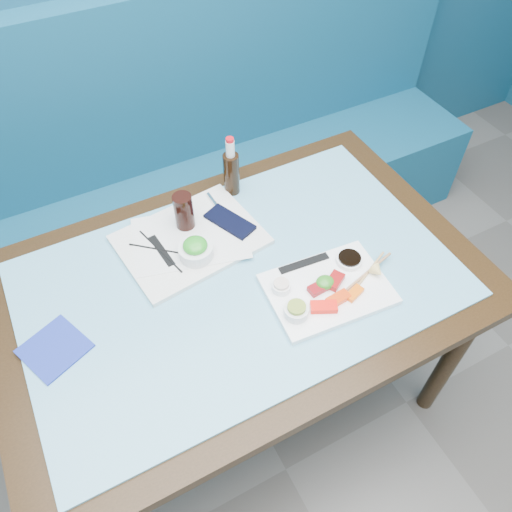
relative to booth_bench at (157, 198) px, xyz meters
name	(u,v)px	position (x,y,z in m)	size (l,w,h in m)	color
booth_bench	(157,198)	(0.00, 0.00, 0.00)	(3.00, 0.56, 1.17)	navy
dining_table	(240,297)	(0.00, -0.84, 0.29)	(1.40, 0.90, 0.75)	black
glass_top	(239,279)	(0.00, -0.84, 0.38)	(1.22, 0.76, 0.01)	#5FA3BF
sashimi_plate	(328,289)	(0.20, -0.99, 0.39)	(0.34, 0.24, 0.02)	white
salmon_left	(324,307)	(0.15, -1.05, 0.41)	(0.07, 0.03, 0.02)	#FB150A
salmon_mid	(338,299)	(0.20, -1.04, 0.41)	(0.07, 0.03, 0.02)	red
salmon_right	(354,293)	(0.25, -1.05, 0.41)	(0.06, 0.03, 0.01)	#F85F09
tuna_left	(318,288)	(0.17, -0.99, 0.41)	(0.05, 0.03, 0.02)	maroon
tuna_right	(335,281)	(0.23, -0.99, 0.41)	(0.06, 0.04, 0.02)	maroon
seaweed_garnish	(325,282)	(0.20, -0.98, 0.42)	(0.05, 0.05, 0.03)	#2A781B
ramekin_wasabi	(296,311)	(0.08, -1.03, 0.41)	(0.07, 0.07, 0.03)	silver
wasabi_fill	(297,307)	(0.08, -1.03, 0.43)	(0.05, 0.05, 0.01)	olive
ramekin_ginger	(281,287)	(0.08, -0.94, 0.41)	(0.05, 0.05, 0.02)	white
ginger_fill	(281,284)	(0.08, -0.94, 0.43)	(0.04, 0.04, 0.01)	beige
soy_dish	(349,260)	(0.31, -0.94, 0.41)	(0.08, 0.08, 0.02)	white
soy_fill	(350,258)	(0.31, -0.94, 0.42)	(0.07, 0.07, 0.01)	black
lemon_wedge	(378,272)	(0.35, -1.02, 0.42)	(0.04, 0.04, 0.03)	#EAC96F
chopstick_sleeve	(304,263)	(0.19, -0.89, 0.40)	(0.15, 0.02, 0.00)	black
wooden_chopstick_a	(363,276)	(0.31, -1.01, 0.40)	(0.01, 0.01, 0.25)	#9C6E49
wooden_chopstick_b	(366,275)	(0.32, -1.01, 0.40)	(0.01, 0.01, 0.21)	tan
serving_tray	(190,240)	(-0.07, -0.64, 0.39)	(0.41, 0.31, 0.02)	silver
paper_placemat	(190,238)	(-0.07, -0.64, 0.40)	(0.34, 0.24, 0.00)	silver
seaweed_bowl	(196,251)	(-0.08, -0.72, 0.42)	(0.10, 0.10, 0.04)	silver
seaweed_salad	(195,245)	(-0.08, -0.72, 0.45)	(0.07, 0.07, 0.04)	#259121
cola_glass	(184,211)	(-0.06, -0.59, 0.46)	(0.06, 0.06, 0.12)	black
navy_pouch	(230,222)	(0.07, -0.64, 0.40)	(0.07, 0.16, 0.01)	black
fork	(214,202)	(0.06, -0.54, 0.40)	(0.01, 0.01, 0.09)	white
black_chopstick_a	(160,251)	(-0.17, -0.65, 0.40)	(0.01, 0.01, 0.22)	black
black_chopstick_b	(163,250)	(-0.16, -0.65, 0.40)	(0.01, 0.01, 0.21)	black
tray_sleeve	(162,251)	(-0.16, -0.65, 0.40)	(0.02, 0.14, 0.00)	black
cola_bottle_body	(231,174)	(0.14, -0.50, 0.46)	(0.05, 0.05, 0.15)	black
cola_bottle_neck	(230,149)	(0.14, -0.50, 0.56)	(0.03, 0.03, 0.05)	silver
cola_bottle_cap	(230,140)	(0.14, -0.50, 0.59)	(0.03, 0.03, 0.01)	red
blue_napkin	(55,349)	(-0.53, -0.82, 0.39)	(0.15, 0.15, 0.01)	navy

